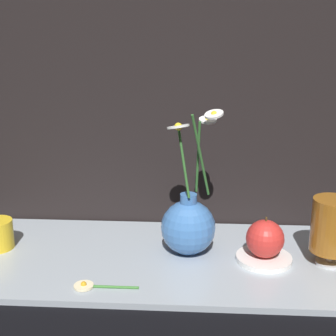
% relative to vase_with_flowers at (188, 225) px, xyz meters
% --- Properties ---
extents(ground_plane, '(6.00, 6.00, 0.00)m').
position_rel_vase_with_flowers_xyz_m(ground_plane, '(-0.06, -0.02, -0.07)').
color(ground_plane, black).
extents(shelf, '(0.87, 0.36, 0.01)m').
position_rel_vase_with_flowers_xyz_m(shelf, '(-0.06, -0.02, -0.07)').
color(shelf, '#9EA8B2').
rests_on(shelf, ground_plane).
extents(vase_with_flowers, '(0.13, 0.12, 0.30)m').
position_rel_vase_with_flowers_xyz_m(vase_with_flowers, '(0.00, 0.00, 0.00)').
color(vase_with_flowers, '#3F72B7').
rests_on(vase_with_flowers, shelf).
extents(tea_glass, '(0.08, 0.08, 0.14)m').
position_rel_vase_with_flowers_xyz_m(tea_glass, '(0.28, -0.03, 0.02)').
color(tea_glass, silver).
rests_on(tea_glass, shelf).
extents(saucer_plate, '(0.11, 0.11, 0.01)m').
position_rel_vase_with_flowers_xyz_m(saucer_plate, '(0.15, -0.03, -0.06)').
color(saucer_plate, white).
rests_on(saucer_plate, shelf).
extents(orange_fruit, '(0.08, 0.08, 0.08)m').
position_rel_vase_with_flowers_xyz_m(orange_fruit, '(0.15, -0.03, -0.01)').
color(orange_fruit, red).
rests_on(orange_fruit, saucer_plate).
extents(loose_daisy, '(0.12, 0.04, 0.01)m').
position_rel_vase_with_flowers_xyz_m(loose_daisy, '(-0.17, -0.15, -0.06)').
color(loose_daisy, '#3D7A33').
rests_on(loose_daisy, shelf).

